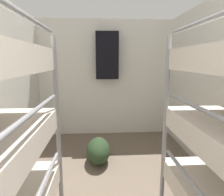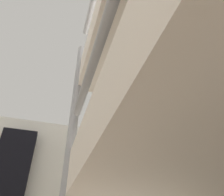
# 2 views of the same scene
# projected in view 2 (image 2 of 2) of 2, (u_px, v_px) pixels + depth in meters

# --- Properties ---
(hanging_coat) EXTENTS (0.44, 0.12, 0.90)m
(hanging_coat) POSITION_uv_depth(u_px,v_px,m) (13.00, 163.00, 2.76)
(hanging_coat) COLOR black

